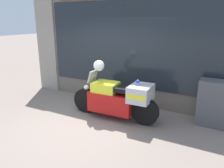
# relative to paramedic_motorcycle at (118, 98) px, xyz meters

# --- Properties ---
(ground_plane) EXTENTS (60.00, 60.00, 0.00)m
(ground_plane) POSITION_rel_paramedic_motorcycle_xyz_m (-0.64, -0.70, -0.55)
(ground_plane) COLOR gray
(shop_building) EXTENTS (6.15, 0.55, 3.41)m
(shop_building) POSITION_rel_paramedic_motorcycle_xyz_m (-1.02, 1.29, 1.16)
(shop_building) COLOR #6B6056
(shop_building) RESTS_ON ground
(window_display) EXTENTS (4.92, 0.30, 1.94)m
(window_display) POSITION_rel_paramedic_motorcycle_xyz_m (-0.33, 1.33, -0.09)
(window_display) COLOR slate
(window_display) RESTS_ON ground
(paramedic_motorcycle) EXTENTS (2.35, 0.68, 1.20)m
(paramedic_motorcycle) POSITION_rel_paramedic_motorcycle_xyz_m (0.00, 0.00, 0.00)
(paramedic_motorcycle) COLOR black
(paramedic_motorcycle) RESTS_ON ground
(utility_cabinet) EXTENTS (0.91, 0.45, 1.10)m
(utility_cabinet) POSITION_rel_paramedic_motorcycle_xyz_m (2.24, 0.76, -0.00)
(utility_cabinet) COLOR #4C4C51
(utility_cabinet) RESTS_ON ground
(white_helmet) EXTENTS (0.27, 0.27, 0.27)m
(white_helmet) POSITION_rel_paramedic_motorcycle_xyz_m (-0.53, -0.01, 0.78)
(white_helmet) COLOR white
(white_helmet) RESTS_ON paramedic_motorcycle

